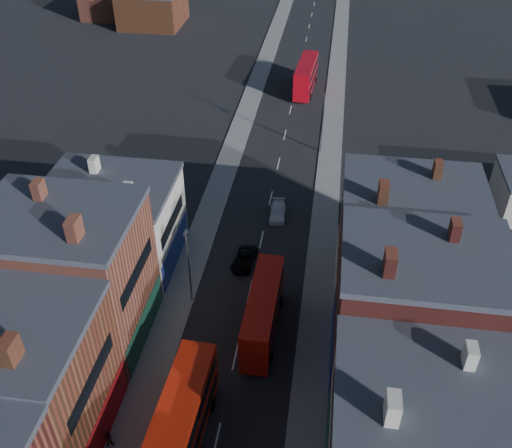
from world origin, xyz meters
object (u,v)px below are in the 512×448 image
(car_2, at_px, (244,259))
(car_3, at_px, (278,212))
(bus_0, at_px, (179,427))
(bus_1, at_px, (263,311))
(ped_1, at_px, (108,438))
(bus_2, at_px, (306,76))

(car_2, height_order, car_3, car_3)
(bus_0, height_order, bus_1, bus_0)
(bus_1, xyz_separation_m, car_2, (-3.10, 8.75, -1.83))
(bus_1, bearing_deg, ped_1, -126.17)
(bus_0, height_order, ped_1, bus_0)
(bus_2, distance_m, ped_1, 65.67)
(bus_0, bearing_deg, car_3, 85.36)
(bus_0, distance_m, ped_1, 5.63)
(ped_1, bearing_deg, bus_0, 161.53)
(car_2, bearing_deg, ped_1, -100.84)
(bus_2, bearing_deg, bus_0, -89.95)
(car_3, bearing_deg, car_2, -108.95)
(bus_1, distance_m, car_2, 9.47)
(bus_2, bearing_deg, car_3, -87.17)
(bus_2, bearing_deg, ped_1, -94.56)
(bus_0, xyz_separation_m, car_2, (1.11, 20.98, -2.13))
(car_3, relative_size, ped_1, 2.66)
(bus_2, distance_m, car_3, 35.02)
(bus_2, relative_size, car_3, 2.64)
(bus_0, xyz_separation_m, ped_1, (-5.31, -0.43, -1.82))
(bus_2, distance_m, car_2, 43.71)
(car_2, bearing_deg, bus_1, -64.61)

